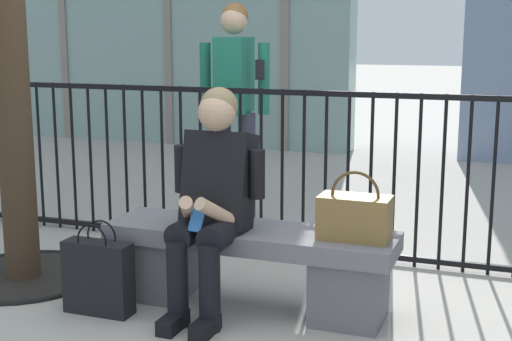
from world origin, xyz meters
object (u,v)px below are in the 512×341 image
stone_bench (250,259)px  handbag_on_bench (355,216)px  seated_person_with_phone (212,195)px  bystander_at_railing (234,99)px  shopping_bag (98,276)px

stone_bench → handbag_on_bench: handbag_on_bench is taller
seated_person_with_phone → handbag_on_bench: (0.74, 0.12, -0.08)m
seated_person_with_phone → handbag_on_bench: seated_person_with_phone is taller
seated_person_with_phone → bystander_at_railing: (-0.52, 1.60, 0.35)m
bystander_at_railing → shopping_bag: bearing=-91.5°
stone_bench → handbag_on_bench: 0.65m
stone_bench → shopping_bag: size_ratio=3.15×
handbag_on_bench → shopping_bag: bearing=-164.6°
handbag_on_bench → seated_person_with_phone: bearing=-170.9°
seated_person_with_phone → shopping_bag: bearing=-156.9°
shopping_bag → bystander_at_railing: bearing=88.5°
seated_person_with_phone → shopping_bag: size_ratio=2.39×
seated_person_with_phone → shopping_bag: seated_person_with_phone is taller
seated_person_with_phone → handbag_on_bench: bearing=9.1°
seated_person_with_phone → bystander_at_railing: bearing=108.0°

